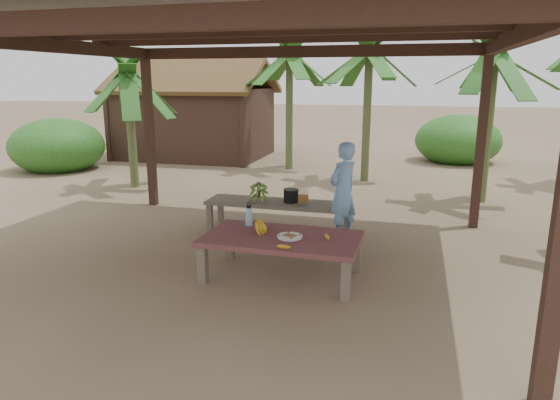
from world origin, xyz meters
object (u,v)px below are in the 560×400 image
(woman, at_px, (343,191))
(bench, at_px, (278,205))
(work_table, at_px, (282,241))
(ripe_banana_bunch, at_px, (255,226))
(cooking_pot, at_px, (291,196))
(plate, at_px, (290,237))
(water_flask, at_px, (249,216))

(woman, bearing_deg, bench, -68.08)
(work_table, relative_size, ripe_banana_bunch, 6.80)
(bench, xyz_separation_m, woman, (1.01, -0.18, 0.32))
(bench, height_order, woman, woman)
(cooking_pot, relative_size, woman, 0.16)
(plate, distance_m, cooking_pot, 1.93)
(ripe_banana_bunch, xyz_separation_m, water_flask, (-0.16, 0.25, 0.04))
(work_table, height_order, water_flask, water_flask)
(cooking_pot, xyz_separation_m, woman, (0.82, -0.21, 0.17))
(water_flask, bearing_deg, bench, 91.20)
(bench, relative_size, water_flask, 7.49)
(plate, bearing_deg, cooking_pot, 103.52)
(work_table, bearing_deg, woman, 74.53)
(bench, height_order, water_flask, water_flask)
(work_table, relative_size, bench, 0.82)
(ripe_banana_bunch, distance_m, plate, 0.47)
(work_table, height_order, cooking_pot, cooking_pot)
(water_flask, bearing_deg, cooking_pot, 83.61)
(bench, xyz_separation_m, cooking_pot, (0.20, 0.03, 0.15))
(work_table, height_order, plate, plate)
(bench, relative_size, plate, 7.57)
(water_flask, distance_m, woman, 1.63)
(water_flask, relative_size, cooking_pot, 1.31)
(bench, relative_size, woman, 1.55)
(cooking_pot, bearing_deg, water_flask, -96.39)
(cooking_pot, bearing_deg, bench, -170.96)
(work_table, xyz_separation_m, plate, (0.11, -0.05, 0.08))
(ripe_banana_bunch, height_order, cooking_pot, ripe_banana_bunch)
(water_flask, height_order, woman, woman)
(water_flask, bearing_deg, ripe_banana_bunch, -57.08)
(ripe_banana_bunch, bearing_deg, cooking_pot, 89.86)
(ripe_banana_bunch, height_order, woman, woman)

